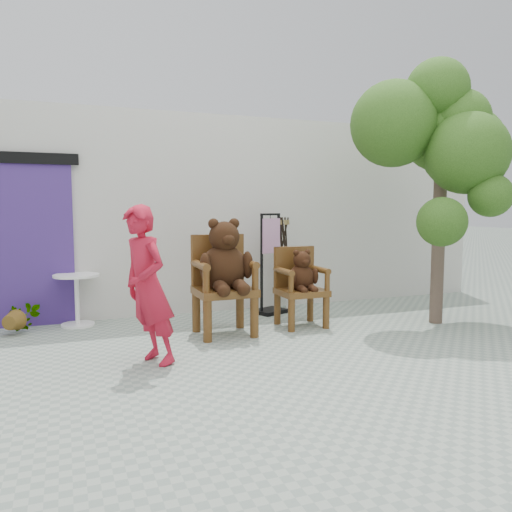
{
  "coord_description": "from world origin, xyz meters",
  "views": [
    {
      "loc": [
        -2.52,
        -4.73,
        1.6
      ],
      "look_at": [
        -0.11,
        1.51,
        0.95
      ],
      "focal_mm": 35.0,
      "sensor_mm": 36.0,
      "label": 1
    }
  ],
  "objects_px": {
    "cafe_table": "(77,294)",
    "display_stand": "(270,275)",
    "chair_small": "(300,279)",
    "stool_bucket": "(284,269)",
    "tree": "(443,137)",
    "chair_big": "(224,268)",
    "person": "(148,286)"
  },
  "relations": [
    {
      "from": "chair_small",
      "to": "stool_bucket",
      "type": "distance_m",
      "value": 1.1
    },
    {
      "from": "display_stand",
      "to": "tree",
      "type": "bearing_deg",
      "value": -57.34
    },
    {
      "from": "chair_big",
      "to": "stool_bucket",
      "type": "bearing_deg",
      "value": 40.43
    },
    {
      "from": "cafe_table",
      "to": "display_stand",
      "type": "height_order",
      "value": "display_stand"
    },
    {
      "from": "chair_big",
      "to": "cafe_table",
      "type": "xyz_separation_m",
      "value": [
        -1.72,
        1.14,
        -0.4
      ]
    },
    {
      "from": "chair_big",
      "to": "tree",
      "type": "bearing_deg",
      "value": -7.86
    },
    {
      "from": "cafe_table",
      "to": "tree",
      "type": "bearing_deg",
      "value": -18.25
    },
    {
      "from": "chair_small",
      "to": "display_stand",
      "type": "height_order",
      "value": "display_stand"
    },
    {
      "from": "person",
      "to": "display_stand",
      "type": "distance_m",
      "value": 2.83
    },
    {
      "from": "chair_big",
      "to": "chair_small",
      "type": "height_order",
      "value": "chair_big"
    },
    {
      "from": "display_stand",
      "to": "tree",
      "type": "height_order",
      "value": "tree"
    },
    {
      "from": "display_stand",
      "to": "stool_bucket",
      "type": "xyz_separation_m",
      "value": [
        0.31,
        0.2,
        0.06
      ]
    },
    {
      "from": "cafe_table",
      "to": "tree",
      "type": "xyz_separation_m",
      "value": [
        4.72,
        -1.56,
        2.12
      ]
    },
    {
      "from": "stool_bucket",
      "to": "cafe_table",
      "type": "bearing_deg",
      "value": 179.97
    },
    {
      "from": "cafe_table",
      "to": "stool_bucket",
      "type": "distance_m",
      "value": 3.07
    },
    {
      "from": "person",
      "to": "stool_bucket",
      "type": "bearing_deg",
      "value": 105.41
    },
    {
      "from": "chair_small",
      "to": "tree",
      "type": "distance_m",
      "value": 2.75
    },
    {
      "from": "chair_big",
      "to": "display_stand",
      "type": "height_order",
      "value": "display_stand"
    },
    {
      "from": "person",
      "to": "tree",
      "type": "xyz_separation_m",
      "value": [
        4.08,
        0.51,
        1.75
      ]
    },
    {
      "from": "chair_small",
      "to": "display_stand",
      "type": "relative_size",
      "value": 0.7
    },
    {
      "from": "display_stand",
      "to": "person",
      "type": "bearing_deg",
      "value": -161.32
    },
    {
      "from": "chair_big",
      "to": "cafe_table",
      "type": "relative_size",
      "value": 2.09
    },
    {
      "from": "chair_big",
      "to": "person",
      "type": "xyz_separation_m",
      "value": [
        -1.09,
        -0.93,
        -0.03
      ]
    },
    {
      "from": "stool_bucket",
      "to": "tree",
      "type": "xyz_separation_m",
      "value": [
        1.66,
        -1.56,
        1.92
      ]
    },
    {
      "from": "chair_big",
      "to": "stool_bucket",
      "type": "xyz_separation_m",
      "value": [
        1.34,
        1.14,
        -0.2
      ]
    },
    {
      "from": "chair_small",
      "to": "person",
      "type": "xyz_separation_m",
      "value": [
        -2.19,
        -0.99,
        0.18
      ]
    },
    {
      "from": "tree",
      "to": "chair_small",
      "type": "bearing_deg",
      "value": 165.8
    },
    {
      "from": "chair_small",
      "to": "display_stand",
      "type": "distance_m",
      "value": 0.88
    },
    {
      "from": "display_stand",
      "to": "tree",
      "type": "distance_m",
      "value": 3.1
    },
    {
      "from": "cafe_table",
      "to": "display_stand",
      "type": "bearing_deg",
      "value": -4.16
    },
    {
      "from": "person",
      "to": "stool_bucket",
      "type": "distance_m",
      "value": 3.19
    },
    {
      "from": "cafe_table",
      "to": "display_stand",
      "type": "xyz_separation_m",
      "value": [
        2.75,
        -0.2,
        0.14
      ]
    }
  ]
}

